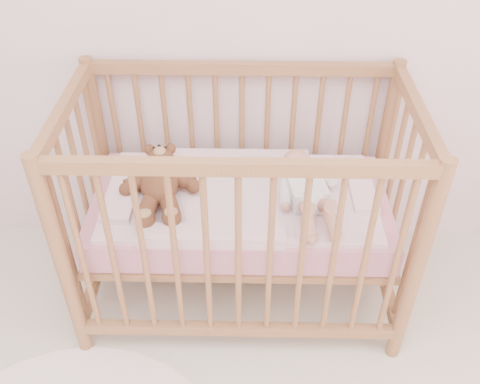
# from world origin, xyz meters

# --- Properties ---
(crib) EXTENTS (1.36, 0.76, 1.00)m
(crib) POSITION_xyz_m (0.18, 1.60, 0.50)
(crib) COLOR #A77846
(crib) RESTS_ON floor
(mattress) EXTENTS (1.22, 0.62, 0.13)m
(mattress) POSITION_xyz_m (0.18, 1.60, 0.49)
(mattress) COLOR pink
(mattress) RESTS_ON crib
(blanket) EXTENTS (1.10, 0.58, 0.06)m
(blanket) POSITION_xyz_m (0.18, 1.60, 0.56)
(blanket) COLOR pink
(blanket) RESTS_ON mattress
(baby) EXTENTS (0.35, 0.58, 0.13)m
(baby) POSITION_xyz_m (0.44, 1.58, 0.64)
(baby) COLOR white
(baby) RESTS_ON blanket
(teddy_bear) EXTENTS (0.39, 0.52, 0.13)m
(teddy_bear) POSITION_xyz_m (-0.14, 1.58, 0.65)
(teddy_bear) COLOR brown
(teddy_bear) RESTS_ON blanket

